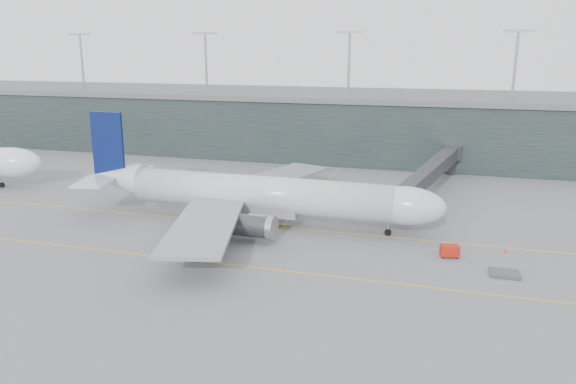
# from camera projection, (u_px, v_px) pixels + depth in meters

# --- Properties ---
(ground) EXTENTS (320.00, 320.00, 0.00)m
(ground) POSITION_uv_depth(u_px,v_px,m) (259.00, 217.00, 88.51)
(ground) COLOR slate
(ground) RESTS_ON ground
(taxiline_a) EXTENTS (160.00, 0.25, 0.02)m
(taxiline_a) POSITION_uv_depth(u_px,v_px,m) (250.00, 224.00, 84.79)
(taxiline_a) COLOR gold
(taxiline_a) RESTS_ON ground
(taxiline_b) EXTENTS (160.00, 0.25, 0.02)m
(taxiline_b) POSITION_uv_depth(u_px,v_px,m) (206.00, 262.00, 69.93)
(taxiline_b) COLOR gold
(taxiline_b) RESTS_ON ground
(taxiline_lead_main) EXTENTS (0.25, 60.00, 0.02)m
(taxiline_lead_main) POSITION_uv_depth(u_px,v_px,m) (319.00, 189.00, 105.72)
(taxiline_lead_main) COLOR gold
(taxiline_lead_main) RESTS_ON ground
(terminal) EXTENTS (240.00, 36.00, 29.00)m
(terminal) POSITION_uv_depth(u_px,v_px,m) (335.00, 123.00, 140.47)
(terminal) COLOR #1E2929
(terminal) RESTS_ON ground
(main_aircraft) EXTENTS (56.97, 53.65, 16.01)m
(main_aircraft) POSITION_uv_depth(u_px,v_px,m) (258.00, 194.00, 84.43)
(main_aircraft) COLOR silver
(main_aircraft) RESTS_ON ground
(jet_bridge) EXTENTS (9.81, 44.00, 6.17)m
(jet_bridge) POSITION_uv_depth(u_px,v_px,m) (428.00, 169.00, 101.50)
(jet_bridge) COLOR #2D2D32
(jet_bridge) RESTS_ON ground
(gse_cart) EXTENTS (2.58, 1.95, 1.57)m
(gse_cart) POSITION_uv_depth(u_px,v_px,m) (450.00, 251.00, 71.37)
(gse_cart) COLOR #B51A0C
(gse_cart) RESTS_ON ground
(baggage_dolly) EXTENTS (3.45, 2.79, 0.34)m
(baggage_dolly) POSITION_uv_depth(u_px,v_px,m) (504.00, 273.00, 65.87)
(baggage_dolly) COLOR #3E3F44
(baggage_dolly) RESTS_ON ground
(uld_a) EXTENTS (2.58, 2.38, 1.89)m
(uld_a) POSITION_uv_depth(u_px,v_px,m) (254.00, 193.00, 99.35)
(uld_a) COLOR #35353A
(uld_a) RESTS_ON ground
(uld_b) EXTENTS (2.60, 2.37, 1.93)m
(uld_b) POSITION_uv_depth(u_px,v_px,m) (273.00, 193.00, 99.27)
(uld_b) COLOR #35353A
(uld_b) RESTS_ON ground
(uld_c) EXTENTS (2.67, 2.40, 2.01)m
(uld_c) POSITION_uv_depth(u_px,v_px,m) (271.00, 195.00, 97.66)
(uld_c) COLOR #35353A
(uld_c) RESTS_ON ground
(cone_nose) EXTENTS (0.45, 0.45, 0.72)m
(cone_nose) POSITION_uv_depth(u_px,v_px,m) (505.00, 250.00, 72.90)
(cone_nose) COLOR #DF3E0C
(cone_nose) RESTS_ON ground
(cone_wing_stbd) EXTENTS (0.43, 0.43, 0.68)m
(cone_wing_stbd) POSITION_uv_depth(u_px,v_px,m) (281.00, 268.00, 67.04)
(cone_wing_stbd) COLOR orange
(cone_wing_stbd) RESTS_ON ground
(cone_wing_port) EXTENTS (0.46, 0.46, 0.73)m
(cone_wing_port) POSITION_uv_depth(u_px,v_px,m) (339.00, 201.00, 96.49)
(cone_wing_port) COLOR #FF4A0E
(cone_wing_port) RESTS_ON ground
(cone_tail) EXTENTS (0.49, 0.49, 0.78)m
(cone_tail) POSITION_uv_depth(u_px,v_px,m) (176.00, 230.00, 81.09)
(cone_tail) COLOR #EE5F0D
(cone_tail) RESTS_ON ground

